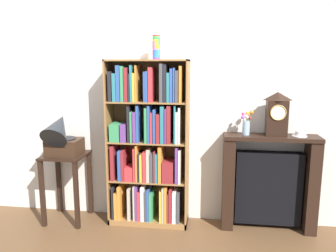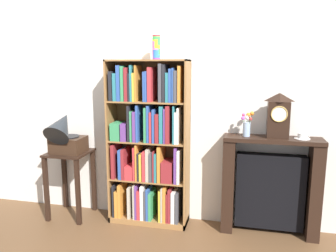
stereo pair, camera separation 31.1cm
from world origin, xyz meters
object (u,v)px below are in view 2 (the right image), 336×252
cup_stack (156,47)px  flower_vase (247,125)px  side_table_left (70,171)px  fireplace_mantel (270,186)px  gramophone (65,133)px  bookshelf (149,148)px  mantel_clock (278,115)px  teacup_with_saucer (302,137)px

cup_stack → flower_vase: 1.21m
side_table_left → fireplace_mantel: fireplace_mantel is taller
cup_stack → side_table_left: 1.71m
gramophone → flower_vase: (1.95, 0.16, 0.15)m
bookshelf → fireplace_mantel: 1.33m
bookshelf → mantel_clock: 1.38m
gramophone → teacup_with_saucer: gramophone is taller
mantel_clock → bookshelf: bearing=-178.9°
bookshelf → mantel_clock: size_ratio=4.02×
bookshelf → teacup_with_saucer: bearing=1.0°
gramophone → fireplace_mantel: size_ratio=0.52×
bookshelf → fireplace_mantel: size_ratio=1.75×
mantel_clock → gramophone: bearing=-176.0°
flower_vase → teacup_with_saucer: size_ratio=1.75×
bookshelf → teacup_with_saucer: size_ratio=11.99×
flower_vase → teacup_with_saucer: 0.54m
cup_stack → gramophone: cup_stack is taller
gramophone → mantel_clock: (2.25, 0.16, 0.25)m
fireplace_mantel → teacup_with_saucer: size_ratio=6.85×
fireplace_mantel → bookshelf: bearing=-177.8°
mantel_clock → flower_vase: bearing=179.4°
bookshelf → fireplace_mantel: bearing=2.2°
cup_stack → gramophone: bearing=-173.9°
flower_vase → teacup_with_saucer: (0.53, -0.00, -0.09)m
fireplace_mantel → mantel_clock: bearing=-32.1°
gramophone → fireplace_mantel: bearing=4.7°
mantel_clock → teacup_with_saucer: size_ratio=2.98×
side_table_left → teacup_with_saucer: size_ratio=5.14×
gramophone → teacup_with_saucer: 2.49m
gramophone → mantel_clock: 2.27m
bookshelf → teacup_with_saucer: bookshelf is taller
mantel_clock → teacup_with_saucer: bearing=0.6°
side_table_left → fireplace_mantel: (2.21, 0.11, -0.04)m
fireplace_mantel → teacup_with_saucer: (0.27, -0.02, 0.54)m
flower_vase → cup_stack: bearing=-176.9°
cup_stack → side_table_left: (-1.02, -0.04, -1.37)m
fireplace_mantel → flower_vase: size_ratio=3.92×
flower_vase → teacup_with_saucer: flower_vase is taller
mantel_clock → side_table_left: bearing=-177.8°
mantel_clock → fireplace_mantel: bearing=147.9°
side_table_left → teacup_with_saucer: bearing=2.0°
gramophone → bookshelf: bearing=8.1°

